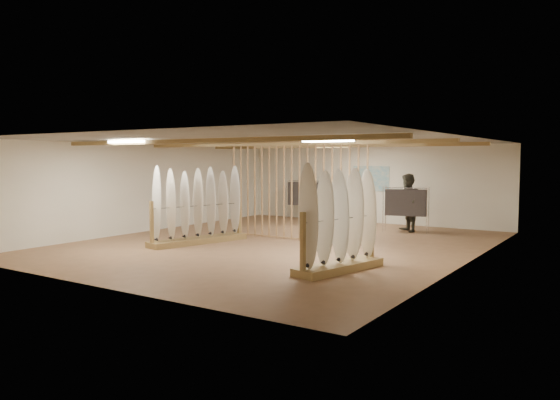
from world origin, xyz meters
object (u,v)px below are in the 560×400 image
Objects in this scene: clothing_rack_b at (406,203)px; shopper_a at (326,200)px; rack_left at (198,217)px; clothing_rack_a at (306,194)px; shopper_b at (408,199)px; rack_right at (339,236)px.

shopper_a is at bearing 175.02° from clothing_rack_b.
clothing_rack_a is at bearing 108.02° from rack_left.
rack_left is 1.43× the size of shopper_b.
clothing_rack_b is at bearing -165.82° from shopper_a.
clothing_rack_b is 0.79× the size of shopper_a.
rack_right reaches higher than clothing_rack_b.
shopper_a is (1.73, -1.56, -0.07)m from clothing_rack_a.
clothing_rack_a is at bearing 153.13° from clothing_rack_b.
shopper_b is at bearing 79.09° from clothing_rack_b.
clothing_rack_b is 0.19m from shopper_b.
rack_right reaches higher than clothing_rack_a.
rack_left is 6.57m from clothing_rack_b.
shopper_b is (2.70, 0.43, 0.13)m from shopper_a.
rack_right reaches higher than shopper_b.
shopper_b is (3.98, 5.39, 0.34)m from rack_left.
clothing_rack_a is at bearing -150.09° from shopper_b.
rack_right is at bearing -91.94° from clothing_rack_b.
clothing_rack_b is (4.43, -1.30, -0.05)m from clothing_rack_a.
clothing_rack_b is 2.71m from shopper_a.
rack_right is 9.43m from clothing_rack_a.
shopper_b reaches higher than shopper_a.
rack_left is 1.95× the size of clothing_rack_a.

